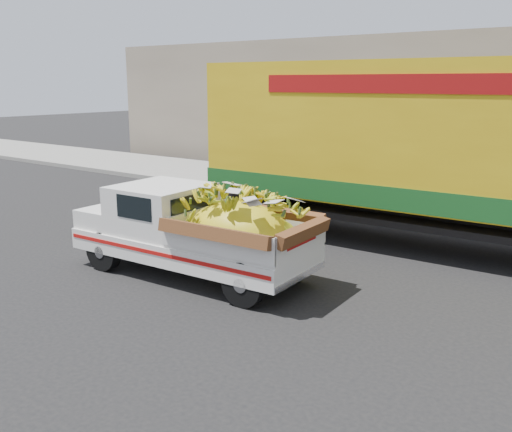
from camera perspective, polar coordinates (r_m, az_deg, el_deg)
The scene contains 6 objects.
ground at distance 9.57m, azimuth 4.26°, elevation -7.47°, with size 100.00×100.00×0.00m, color black.
curb at distance 15.01m, azimuth 17.23°, elevation -0.08°, with size 60.00×0.25×0.15m, color gray.
sidewalk at distance 16.97m, azimuth 19.63°, elevation 1.21°, with size 60.00×4.00×0.14m, color gray.
building_left at distance 25.32m, azimuth 6.48°, elevation 11.16°, with size 18.00×6.00×5.00m, color gray.
pickup_truck at distance 9.91m, azimuth -4.92°, elevation -1.63°, with size 4.56×1.86×1.57m.
semi_trailer at distance 11.83m, azimuth 22.30°, elevation 6.16°, with size 12.03×2.95×3.80m.
Camera 1 is at (4.77, -7.58, 3.38)m, focal length 40.00 mm.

